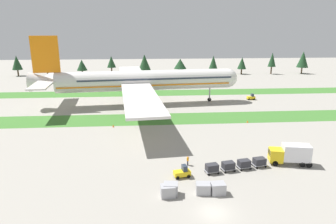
% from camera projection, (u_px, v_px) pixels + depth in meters
% --- Properties ---
extents(ground_plane, '(400.00, 400.00, 0.00)m').
position_uv_depth(ground_plane, '(214.00, 212.00, 38.35)').
color(ground_plane, gray).
extents(grass_strip_near, '(320.00, 10.27, 0.01)m').
position_uv_depth(grass_strip_near, '(179.00, 118.00, 78.24)').
color(grass_strip_near, '#3D752D').
rests_on(grass_strip_near, ground).
extents(grass_strip_far, '(320.00, 10.27, 0.01)m').
position_uv_depth(grass_strip_far, '(169.00, 93.00, 109.49)').
color(grass_strip_far, '#3D752D').
rests_on(grass_strip_far, ground).
extents(airliner, '(62.50, 76.91, 20.74)m').
position_uv_depth(airliner, '(139.00, 80.00, 90.92)').
color(airliner, silver).
rests_on(airliner, ground).
extents(baggage_tug, '(2.81, 1.79, 1.97)m').
position_uv_depth(baggage_tug, '(182.00, 172.00, 47.27)').
color(baggage_tug, yellow).
rests_on(baggage_tug, ground).
extents(cargo_dolly_lead, '(2.45, 1.91, 1.55)m').
position_uv_depth(cargo_dolly_lead, '(212.00, 168.00, 48.56)').
color(cargo_dolly_lead, '#A3A3A8').
rests_on(cargo_dolly_lead, ground).
extents(cargo_dolly_second, '(2.45, 1.91, 1.55)m').
position_uv_depth(cargo_dolly_second, '(228.00, 166.00, 49.32)').
color(cargo_dolly_second, '#A3A3A8').
rests_on(cargo_dolly_second, ground).
extents(cargo_dolly_third, '(2.45, 1.91, 1.55)m').
position_uv_depth(cargo_dolly_third, '(244.00, 164.00, 50.07)').
color(cargo_dolly_third, '#A3A3A8').
rests_on(cargo_dolly_third, ground).
extents(cargo_dolly_fourth, '(2.45, 1.91, 1.55)m').
position_uv_depth(cargo_dolly_fourth, '(259.00, 162.00, 50.83)').
color(cargo_dolly_fourth, '#A3A3A8').
rests_on(cargo_dolly_fourth, ground).
extents(catering_truck, '(7.27, 3.58, 3.58)m').
position_uv_depth(catering_truck, '(291.00, 154.00, 51.49)').
color(catering_truck, yellow).
rests_on(catering_truck, ground).
extents(pushback_tractor, '(2.71, 1.54, 1.97)m').
position_uv_depth(pushback_tractor, '(251.00, 97.00, 98.74)').
color(pushback_tractor, yellow).
rests_on(pushback_tractor, ground).
extents(ground_crew_marshaller, '(0.36, 0.53, 1.74)m').
position_uv_depth(ground_crew_marshaller, '(188.00, 160.00, 51.33)').
color(ground_crew_marshaller, black).
rests_on(ground_crew_marshaller, ground).
extents(uld_container_0, '(2.19, 1.85, 1.72)m').
position_uv_depth(uld_container_0, '(171.00, 189.00, 42.28)').
color(uld_container_0, '#A3A3A8').
rests_on(uld_container_0, ground).
extents(uld_container_1, '(2.11, 1.74, 1.66)m').
position_uv_depth(uld_container_1, '(168.00, 191.00, 41.81)').
color(uld_container_1, '#A3A3A8').
rests_on(uld_container_1, ground).
extents(uld_container_2, '(2.13, 1.76, 1.54)m').
position_uv_depth(uld_container_2, '(203.00, 188.00, 42.63)').
color(uld_container_2, '#A3A3A8').
rests_on(uld_container_2, ground).
extents(uld_container_3, '(2.07, 1.69, 1.65)m').
position_uv_depth(uld_container_3, '(218.00, 188.00, 42.49)').
color(uld_container_3, '#A3A3A8').
rests_on(uld_container_3, ground).
extents(taxiway_marker_0, '(0.44, 0.44, 0.64)m').
position_uv_depth(taxiway_marker_0, '(113.00, 126.00, 71.34)').
color(taxiway_marker_0, orange).
rests_on(taxiway_marker_0, ground).
extents(taxiway_marker_1, '(0.44, 0.44, 0.60)m').
position_uv_depth(taxiway_marker_1, '(248.00, 121.00, 74.76)').
color(taxiway_marker_1, orange).
rests_on(taxiway_marker_1, ground).
extents(distant_tree_line, '(148.86, 10.02, 11.35)m').
position_uv_depth(distant_tree_line, '(169.00, 62.00, 149.83)').
color(distant_tree_line, '#4C3823').
rests_on(distant_tree_line, ground).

